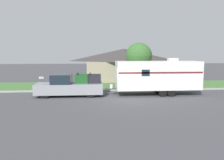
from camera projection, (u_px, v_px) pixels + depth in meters
name	position (u px, v px, depth m)	size (l,w,h in m)	color
ground_plane	(121.00, 98.00, 18.46)	(120.00, 120.00, 0.00)	#47474C
curb_strip	(116.00, 90.00, 22.16)	(80.00, 0.30, 0.14)	#999993
lawn_strip	(113.00, 85.00, 25.78)	(80.00, 7.00, 0.03)	#477538
house_across_street	(124.00, 63.00, 31.70)	(11.31, 8.64, 4.43)	gray
pickup_truck	(70.00, 86.00, 19.42)	(5.99, 2.10, 2.06)	black
travel_trailer	(158.00, 75.00, 19.94)	(8.61, 2.22, 3.36)	black
mailbox	(41.00, 80.00, 22.52)	(0.48, 0.20, 1.39)	brown
tree_in_yard	(139.00, 56.00, 25.03)	(3.01, 3.01, 4.99)	brown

